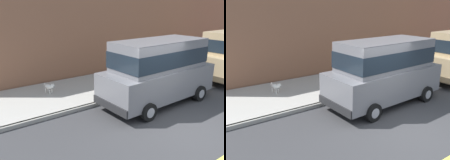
{
  "view_description": "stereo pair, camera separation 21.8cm",
  "coord_description": "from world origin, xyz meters",
  "views": [
    {
      "loc": [
        4.25,
        -5.96,
        3.75
      ],
      "look_at": [
        -3.37,
        -0.47,
        0.85
      ],
      "focal_mm": 38.71,
      "sensor_mm": 36.0,
      "label": 1
    },
    {
      "loc": [
        4.38,
        -5.78,
        3.75
      ],
      "look_at": [
        -3.37,
        -0.47,
        0.85
      ],
      "focal_mm": 38.71,
      "sensor_mm": 36.0,
      "label": 2
    }
  ],
  "objects": [
    {
      "name": "ground_plane",
      "position": [
        0.0,
        0.0,
        0.0
      ],
      "size": [
        80.0,
        80.0,
        0.0
      ],
      "primitive_type": "plane",
      "color": "#38383A"
    },
    {
      "name": "curb",
      "position": [
        -3.2,
        0.0,
        0.07
      ],
      "size": [
        0.16,
        64.0,
        0.14
      ],
      "primitive_type": "cube",
      "color": "gray",
      "rests_on": "ground"
    },
    {
      "name": "sidewalk",
      "position": [
        -5.0,
        0.0,
        0.07
      ],
      "size": [
        3.6,
        64.0,
        0.14
      ],
      "primitive_type": "cube",
      "color": "#A8A59E",
      "rests_on": "ground"
    },
    {
      "name": "car_grey_van",
      "position": [
        -2.08,
        0.85,
        1.39
      ],
      "size": [
        2.26,
        4.96,
        2.52
      ],
      "color": "slate",
      "rests_on": "ground"
    },
    {
      "name": "dog_white",
      "position": [
        -5.25,
        -2.42,
        0.43
      ],
      "size": [
        0.74,
        0.33,
        0.49
      ],
      "color": "white",
      "rests_on": "sidewalk"
    },
    {
      "name": "fire_hydrant",
      "position": [
        -3.65,
        1.34,
        0.48
      ],
      "size": [
        0.34,
        0.24,
        0.72
      ],
      "color": "gold",
      "rests_on": "sidewalk"
    },
    {
      "name": "building_facade",
      "position": [
        -7.1,
        4.45,
        2.46
      ],
      "size": [
        0.5,
        20.0,
        4.92
      ],
      "primitive_type": "cube",
      "color": "#8C5B42",
      "rests_on": "ground"
    }
  ]
}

